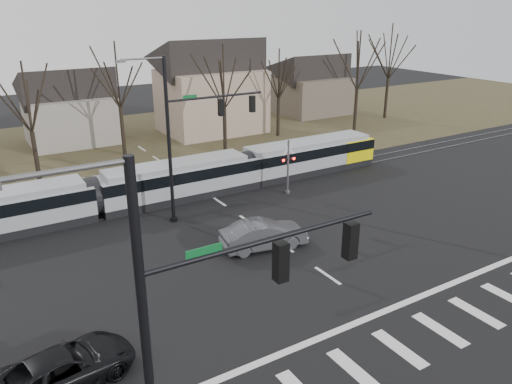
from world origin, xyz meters
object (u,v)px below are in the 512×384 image
sedan (264,234)px  suv (64,368)px  tram (175,179)px  rail_crossing_signal (288,169)px

sedan → suv: sedan is taller
tram → sedan: 9.74m
sedan → rail_crossing_signal: rail_crossing_signal is taller
sedan → suv: size_ratio=0.94×
sedan → suv: bearing=124.5°
sedan → suv: (-11.92, -5.49, -0.10)m
suv → sedan: bearing=-75.8°
tram → rail_crossing_signal: size_ratio=8.81×
tram → sedan: (1.26, -9.64, -0.65)m
sedan → rail_crossing_signal: bearing=-33.7°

